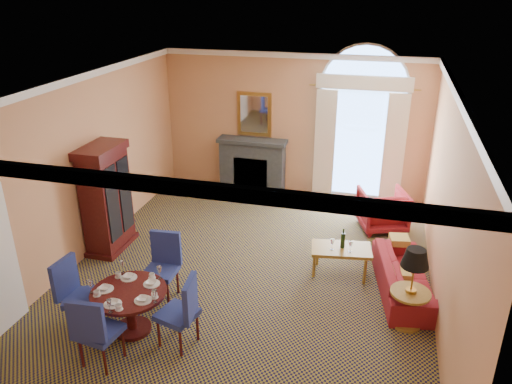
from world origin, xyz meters
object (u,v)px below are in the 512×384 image
(armoire, at_px, (107,200))
(coffee_table, at_px, (341,250))
(dining_table, at_px, (130,300))
(armchair, at_px, (382,209))
(sofa, at_px, (404,276))
(side_table, at_px, (413,278))

(armoire, distance_m, coffee_table, 4.27)
(dining_table, bearing_deg, armoire, 126.10)
(armoire, xyz_separation_m, coffee_table, (4.23, 0.16, -0.50))
(armoire, height_order, armchair, armoire)
(armchair, bearing_deg, dining_table, 32.17)
(armchair, bearing_deg, sofa, 81.37)
(sofa, bearing_deg, dining_table, 107.75)
(sofa, bearing_deg, coffee_table, 65.37)
(armchair, relative_size, coffee_table, 0.84)
(dining_table, bearing_deg, armchair, 51.68)
(dining_table, xyz_separation_m, sofa, (3.74, 2.00, -0.23))
(side_table, bearing_deg, dining_table, -163.25)
(armchair, height_order, side_table, side_table)
(dining_table, height_order, coffee_table, dining_table)
(sofa, xyz_separation_m, coffee_table, (-1.04, 0.26, 0.18))
(armchair, xyz_separation_m, side_table, (0.47, -3.06, 0.39))
(armchair, bearing_deg, armoire, 3.91)
(armchair, distance_m, side_table, 3.12)
(coffee_table, height_order, side_table, side_table)
(armchair, bearing_deg, coffee_table, 52.93)
(armchair, height_order, coffee_table, coffee_table)
(sofa, bearing_deg, armoire, 78.57)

